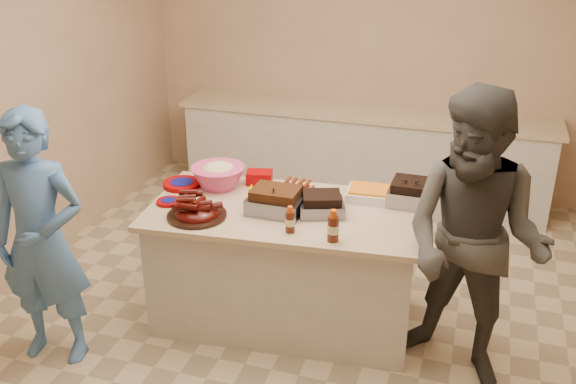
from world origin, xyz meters
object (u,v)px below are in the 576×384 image
(rib_platter, at_px, (197,217))
(guest_blue, at_px, (61,351))
(bbq_bottle_b, at_px, (333,241))
(mustard_bottle, at_px, (252,200))
(roasting_pan, at_px, (409,203))
(bbq_bottle_a, at_px, (290,232))
(island, at_px, (286,317))
(plastic_cup, at_px, (213,179))
(coleslaw_bowl, at_px, (219,187))
(guest_gray, at_px, (457,370))

(rib_platter, height_order, guest_blue, rib_platter)
(rib_platter, relative_size, bbq_bottle_b, 1.90)
(mustard_bottle, xyz_separation_m, guest_blue, (-1.04, -0.87, -0.85))
(roasting_pan, distance_m, bbq_bottle_a, 0.90)
(island, height_order, plastic_cup, plastic_cup)
(coleslaw_bowl, xyz_separation_m, mustard_bottle, (0.30, -0.14, 0.00))
(coleslaw_bowl, distance_m, bbq_bottle_b, 1.11)
(coleslaw_bowl, distance_m, plastic_cup, 0.16)
(mustard_bottle, distance_m, plastic_cup, 0.48)
(bbq_bottle_b, height_order, guest_blue, bbq_bottle_b)
(bbq_bottle_b, distance_m, guest_gray, 1.18)
(roasting_pan, bearing_deg, bbq_bottle_a, -134.70)
(island, xyz_separation_m, bbq_bottle_b, (0.40, -0.34, 0.85))
(guest_blue, bearing_deg, bbq_bottle_a, 11.44)
(island, relative_size, guest_gray, 0.99)
(island, height_order, guest_gray, island)
(coleslaw_bowl, xyz_separation_m, bbq_bottle_a, (0.69, -0.51, 0.00))
(coleslaw_bowl, distance_m, guest_gray, 2.01)
(rib_platter, xyz_separation_m, coleslaw_bowl, (-0.06, 0.49, 0.00))
(bbq_bottle_b, height_order, mustard_bottle, bbq_bottle_b)
(bbq_bottle_b, height_order, guest_gray, bbq_bottle_b)
(coleslaw_bowl, xyz_separation_m, plastic_cup, (-0.10, 0.12, 0.00))
(coleslaw_bowl, bearing_deg, guest_gray, -13.68)
(guest_blue, bearing_deg, bbq_bottle_b, 7.39)
(coleslaw_bowl, relative_size, mustard_bottle, 3.12)
(island, xyz_separation_m, coleslaw_bowl, (-0.56, 0.20, 0.85))
(roasting_pan, relative_size, guest_blue, 0.17)
(coleslaw_bowl, height_order, mustard_bottle, coleslaw_bowl)
(island, xyz_separation_m, plastic_cup, (-0.66, 0.32, 0.85))
(rib_platter, bearing_deg, bbq_bottle_b, -3.36)
(roasting_pan, xyz_separation_m, coleslaw_bowl, (-1.33, -0.13, 0.00))
(bbq_bottle_b, distance_m, guest_blue, 1.96)
(island, relative_size, mustard_bottle, 14.82)
(bbq_bottle_a, xyz_separation_m, guest_blue, (-1.42, -0.51, -0.85))
(roasting_pan, relative_size, coleslaw_bowl, 0.73)
(plastic_cup, bearing_deg, roasting_pan, 0.34)
(bbq_bottle_a, bearing_deg, coleslaw_bowl, 143.64)
(guest_gray, bearing_deg, bbq_bottle_a, -156.07)
(bbq_bottle_b, xyz_separation_m, mustard_bottle, (-0.66, 0.40, 0.00))
(bbq_bottle_b, height_order, plastic_cup, bbq_bottle_b)
(coleslaw_bowl, bearing_deg, island, -19.83)
(bbq_bottle_b, xyz_separation_m, guest_blue, (-1.70, -0.47, -0.85))
(plastic_cup, bearing_deg, coleslaw_bowl, -50.00)
(rib_platter, relative_size, coleslaw_bowl, 1.01)
(rib_platter, bearing_deg, coleslaw_bowl, 96.49)
(coleslaw_bowl, height_order, bbq_bottle_b, coleslaw_bowl)
(rib_platter, bearing_deg, plastic_cup, 104.38)
(island, height_order, roasting_pan, roasting_pan)
(rib_platter, relative_size, bbq_bottle_a, 2.25)
(island, bearing_deg, coleslaw_bowl, 155.33)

